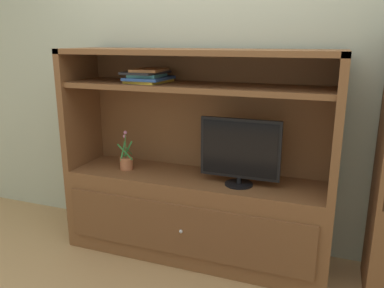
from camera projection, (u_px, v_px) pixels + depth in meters
name	position (u px, v px, depth m)	size (l,w,h in m)	color
ground_plane	(173.00, 282.00, 2.55)	(8.00, 8.00, 0.00)	tan
painted_rear_wall	(211.00, 60.00, 2.86)	(6.00, 0.10, 2.80)	#ADB29E
media_console	(195.00, 193.00, 2.79)	(1.90, 0.51, 1.49)	brown
tv_monitor	(240.00, 151.00, 2.53)	(0.53, 0.19, 0.45)	black
potted_plant	(126.00, 162.00, 2.89)	(0.11, 0.12, 0.30)	#B26642
magazine_stack	(148.00, 76.00, 2.69)	(0.28, 0.34, 0.10)	gold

